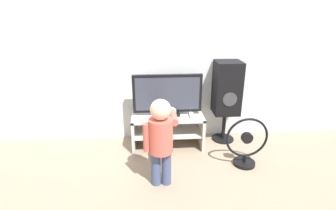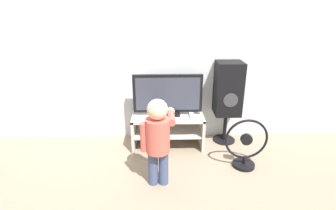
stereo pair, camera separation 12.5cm
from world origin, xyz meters
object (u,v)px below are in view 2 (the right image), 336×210
object	(u,v)px
remote_secondary	(164,118)
floor_fan	(246,146)
game_console	(191,115)
child	(158,136)
speaker_tower	(228,90)
remote_primary	(147,120)
television	(168,95)

from	to	relation	value
remote_secondary	floor_fan	distance (m)	1.04
game_console	child	xyz separation A→B (m)	(-0.43, -0.77, 0.10)
child	speaker_tower	distance (m)	1.31
remote_primary	floor_fan	world-z (taller)	floor_fan
speaker_tower	child	bearing A→B (deg)	-135.19
remote_primary	remote_secondary	world-z (taller)	same
television	remote_secondary	xyz separation A→B (m)	(-0.05, -0.15, -0.25)
floor_fan	remote_secondary	bearing A→B (deg)	156.07
remote_secondary	child	distance (m)	0.70
television	game_console	world-z (taller)	television
game_console	speaker_tower	bearing A→B (deg)	16.80
game_console	floor_fan	distance (m)	0.79
game_console	remote_secondary	bearing A→B (deg)	-167.80
television	remote_primary	bearing A→B (deg)	-145.53
child	floor_fan	bearing A→B (deg)	15.26
television	remote_primary	distance (m)	0.42
television	game_console	size ratio (longest dim) A/B	4.40
remote_secondary	speaker_tower	bearing A→B (deg)	14.91
television	child	xyz separation A→B (m)	(-0.12, -0.84, -0.15)
floor_fan	game_console	bearing A→B (deg)	139.73
game_console	remote_primary	distance (m)	0.59
remote_secondary	child	size ratio (longest dim) A/B	0.14
television	floor_fan	size ratio (longest dim) A/B	1.46
floor_fan	remote_primary	bearing A→B (deg)	162.00
television	game_console	xyz separation A→B (m)	(0.31, -0.07, -0.25)
television	game_console	bearing A→B (deg)	-13.02
television	speaker_tower	bearing A→B (deg)	5.63
child	speaker_tower	bearing A→B (deg)	44.81
television	child	size ratio (longest dim) A/B	0.93
game_console	floor_fan	bearing A→B (deg)	-40.27
remote_secondary	game_console	bearing A→B (deg)	12.20
game_console	remote_primary	size ratio (longest dim) A/B	1.53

